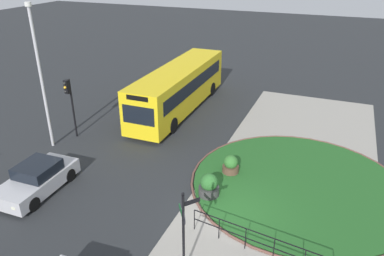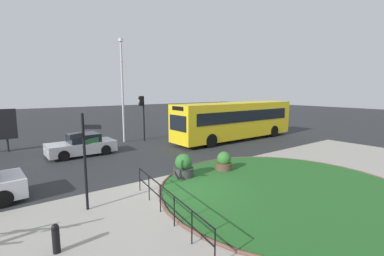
{
  "view_description": "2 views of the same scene",
  "coord_description": "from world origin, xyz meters",
  "px_view_note": "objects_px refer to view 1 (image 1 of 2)",
  "views": [
    {
      "loc": [
        -12.45,
        -3.34,
        10.1
      ],
      "look_at": [
        2.98,
        2.98,
        2.25
      ],
      "focal_mm": 34.89,
      "sensor_mm": 36.0,
      "label": 1
    },
    {
      "loc": [
        -6.0,
        -8.56,
        4.1
      ],
      "look_at": [
        2.89,
        3.33,
        1.97
      ],
      "focal_mm": 24.99,
      "sensor_mm": 36.0,
      "label": 2
    }
  ],
  "objects_px": {
    "car_near_lane": "(37,179)",
    "traffic_light_near": "(69,96)",
    "signpost_directional": "(184,228)",
    "lamppost_tall": "(41,74)",
    "bus_yellow": "(179,87)",
    "planter_near_signpost": "(209,187)",
    "planter_kerbside": "(231,166)"
  },
  "relations": [
    {
      "from": "signpost_directional",
      "to": "car_near_lane",
      "type": "xyz_separation_m",
      "value": [
        1.94,
        8.24,
        -1.29
      ]
    },
    {
      "from": "bus_yellow",
      "to": "lamppost_tall",
      "type": "xyz_separation_m",
      "value": [
        -7.78,
        4.54,
        2.61
      ]
    },
    {
      "from": "car_near_lane",
      "to": "planter_kerbside",
      "type": "distance_m",
      "value": 9.21
    },
    {
      "from": "signpost_directional",
      "to": "bus_yellow",
      "type": "height_order",
      "value": "signpost_directional"
    },
    {
      "from": "car_near_lane",
      "to": "planter_kerbside",
      "type": "bearing_deg",
      "value": 120.19
    },
    {
      "from": "signpost_directional",
      "to": "lamppost_tall",
      "type": "xyz_separation_m",
      "value": [
        5.8,
        10.78,
        2.34
      ]
    },
    {
      "from": "planter_near_signpost",
      "to": "lamppost_tall",
      "type": "bearing_deg",
      "value": 82.68
    },
    {
      "from": "signpost_directional",
      "to": "planter_kerbside",
      "type": "bearing_deg",
      "value": 3.33
    },
    {
      "from": "car_near_lane",
      "to": "traffic_light_near",
      "type": "xyz_separation_m",
      "value": [
        5.22,
        2.04,
        2.01
      ]
    },
    {
      "from": "car_near_lane",
      "to": "planter_kerbside",
      "type": "xyz_separation_m",
      "value": [
        4.82,
        -7.84,
        -0.17
      ]
    },
    {
      "from": "signpost_directional",
      "to": "traffic_light_near",
      "type": "distance_m",
      "value": 12.55
    },
    {
      "from": "planter_near_signpost",
      "to": "traffic_light_near",
      "type": "bearing_deg",
      "value": 74.48
    },
    {
      "from": "bus_yellow",
      "to": "lamppost_tall",
      "type": "relative_size",
      "value": 1.44
    },
    {
      "from": "car_near_lane",
      "to": "bus_yellow",
      "type": "bearing_deg",
      "value": 168.91
    },
    {
      "from": "lamppost_tall",
      "to": "car_near_lane",
      "type": "bearing_deg",
      "value": -146.58
    },
    {
      "from": "planter_near_signpost",
      "to": "planter_kerbside",
      "type": "distance_m",
      "value": 2.28
    },
    {
      "from": "planter_near_signpost",
      "to": "planter_kerbside",
      "type": "relative_size",
      "value": 1.15
    },
    {
      "from": "car_near_lane",
      "to": "traffic_light_near",
      "type": "relative_size",
      "value": 1.12
    },
    {
      "from": "car_near_lane",
      "to": "planter_kerbside",
      "type": "height_order",
      "value": "car_near_lane"
    },
    {
      "from": "planter_near_signpost",
      "to": "car_near_lane",
      "type": "bearing_deg",
      "value": 108.9
    },
    {
      "from": "planter_kerbside",
      "to": "planter_near_signpost",
      "type": "bearing_deg",
      "value": 171.32
    },
    {
      "from": "lamppost_tall",
      "to": "planter_near_signpost",
      "type": "distance_m",
      "value": 10.79
    },
    {
      "from": "signpost_directional",
      "to": "planter_kerbside",
      "type": "height_order",
      "value": "signpost_directional"
    },
    {
      "from": "signpost_directional",
      "to": "planter_near_signpost",
      "type": "bearing_deg",
      "value": 9.27
    },
    {
      "from": "signpost_directional",
      "to": "lamppost_tall",
      "type": "relative_size",
      "value": 0.42
    },
    {
      "from": "lamppost_tall",
      "to": "planter_near_signpost",
      "type": "relative_size",
      "value": 6.77
    },
    {
      "from": "traffic_light_near",
      "to": "planter_kerbside",
      "type": "relative_size",
      "value": 3.53
    },
    {
      "from": "signpost_directional",
      "to": "planter_near_signpost",
      "type": "distance_m",
      "value": 4.78
    },
    {
      "from": "car_near_lane",
      "to": "planter_near_signpost",
      "type": "bearing_deg",
      "value": 107.53
    },
    {
      "from": "bus_yellow",
      "to": "lamppost_tall",
      "type": "height_order",
      "value": "lamppost_tall"
    },
    {
      "from": "bus_yellow",
      "to": "planter_near_signpost",
      "type": "height_order",
      "value": "bus_yellow"
    },
    {
      "from": "bus_yellow",
      "to": "planter_near_signpost",
      "type": "xyz_separation_m",
      "value": [
        -9.07,
        -5.51,
        -1.12
      ]
    }
  ]
}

